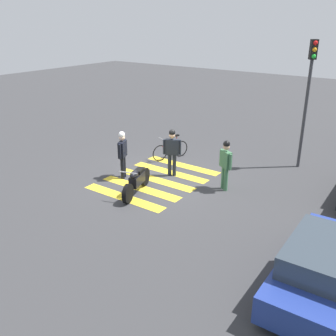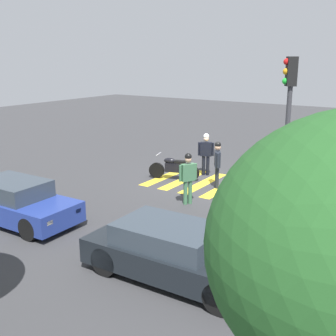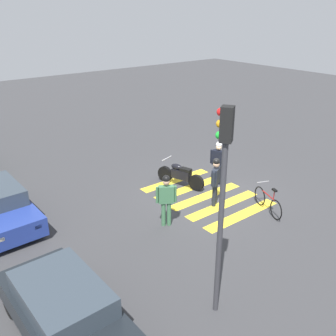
# 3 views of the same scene
# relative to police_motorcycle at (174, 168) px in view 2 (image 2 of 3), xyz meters

# --- Properties ---
(ground_plane) EXTENTS (60.00, 60.00, 0.00)m
(ground_plane) POSITION_rel_police_motorcycle_xyz_m (-1.30, -0.17, -0.46)
(ground_plane) COLOR #38383A
(police_motorcycle) EXTENTS (2.06, 0.88, 1.04)m
(police_motorcycle) POSITION_rel_police_motorcycle_xyz_m (0.00, 0.00, 0.00)
(police_motorcycle) COLOR black
(police_motorcycle) RESTS_ON ground_plane
(leaning_bicycle) EXTENTS (1.65, 0.70, 1.01)m
(leaning_bicycle) POSITION_rel_police_motorcycle_xyz_m (-3.47, -1.04, -0.08)
(leaning_bicycle) COLOR black
(leaning_bicycle) RESTS_ON ground_plane
(officer_on_foot) EXTENTS (0.42, 0.59, 1.81)m
(officer_on_foot) POSITION_rel_police_motorcycle_xyz_m (-1.99, 0.07, 0.59)
(officer_on_foot) COLOR #1E232D
(officer_on_foot) RESTS_ON ground_plane
(officer_by_motorcycle) EXTENTS (0.63, 0.38, 1.79)m
(officer_by_motorcycle) POSITION_rel_police_motorcycle_xyz_m (-0.76, -1.29, 0.58)
(officer_by_motorcycle) COLOR black
(officer_by_motorcycle) RESTS_ON ground_plane
(pedestrian_bystander) EXTENTS (0.42, 0.59, 1.78)m
(pedestrian_bystander) POSITION_rel_police_motorcycle_xyz_m (-2.01, 2.27, 0.57)
(pedestrian_bystander) COLOR #3F724C
(pedestrian_bystander) RESTS_ON ground_plane
(crosswalk_stripes) EXTENTS (4.05, 3.26, 0.01)m
(crosswalk_stripes) POSITION_rel_police_motorcycle_xyz_m (-1.30, -0.17, -0.45)
(crosswalk_stripes) COLOR yellow
(crosswalk_stripes) RESTS_ON ground_plane
(car_black_suv) EXTENTS (4.27, 1.81, 1.25)m
(car_black_suv) POSITION_rel_police_motorcycle_xyz_m (-4.29, 6.69, 0.15)
(car_black_suv) COLOR black
(car_black_suv) RESTS_ON ground_plane
(car_blue_hatchback) EXTENTS (3.98, 1.76, 1.28)m
(car_blue_hatchback) POSITION_rel_police_motorcycle_xyz_m (1.50, 6.48, 0.16)
(car_blue_hatchback) COLOR black
(car_blue_hatchback) RESTS_ON ground_plane
(traffic_light_pole) EXTENTS (0.36, 0.33, 4.87)m
(traffic_light_pole) POSITION_rel_police_motorcycle_xyz_m (-5.68, 3.67, 2.76)
(traffic_light_pole) COLOR #38383D
(traffic_light_pole) RESTS_ON ground_plane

